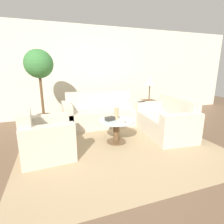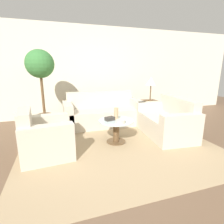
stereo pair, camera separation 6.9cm
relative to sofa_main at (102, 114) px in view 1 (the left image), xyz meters
The scene contains 13 objects.
ground_plane 1.97m from the sofa_main, 91.73° to the right, with size 14.00×14.00×0.00m, color brown.
wall_back 1.45m from the sofa_main, 93.28° to the left, with size 10.00×0.06×2.60m.
rug 1.25m from the sofa_main, 92.94° to the right, with size 3.50×3.27×0.01m.
sofa_main is the anchor object (origin of this frame).
armchair 1.93m from the sofa_main, 135.17° to the right, with size 0.84×0.89×0.79m.
loveseat 1.61m from the sofa_main, 45.05° to the right, with size 0.93×1.51×0.80m.
coffee_table 1.22m from the sofa_main, 92.94° to the right, with size 0.68×0.68×0.45m.
side_table 1.31m from the sofa_main, ahead, with size 0.39×0.39×0.56m.
table_lamp 1.52m from the sofa_main, ahead, with size 0.29×0.29×0.62m.
potted_plant 1.75m from the sofa_main, behind, with size 0.62×0.62×1.82m.
vase 1.21m from the sofa_main, 92.22° to the right, with size 0.08×0.08×0.24m.
bowl 1.43m from the sofa_main, 91.77° to the right, with size 0.17×0.17×0.06m.
book_stack 1.22m from the sofa_main, 98.59° to the right, with size 0.20×0.16×0.07m.
Camera 1 is at (-1.12, -2.26, 1.41)m, focal length 28.00 mm.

